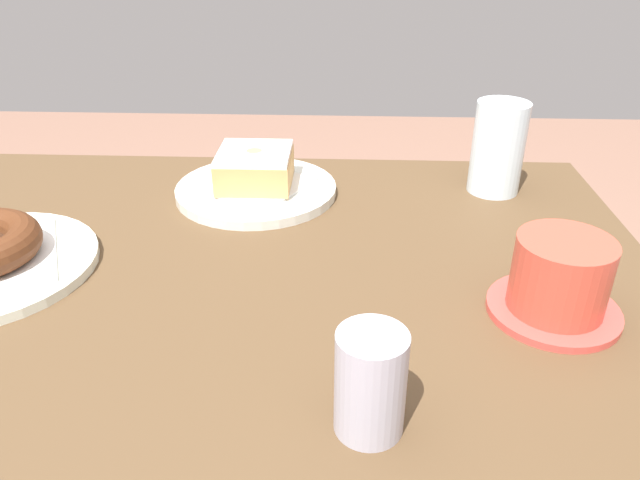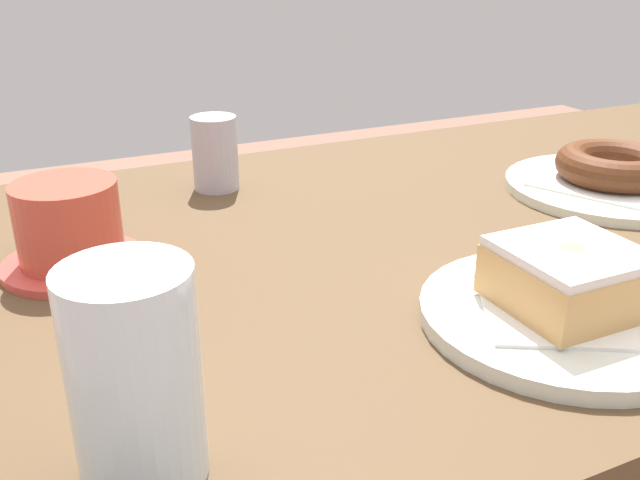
{
  "view_description": "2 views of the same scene",
  "coord_description": "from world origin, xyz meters",
  "px_view_note": "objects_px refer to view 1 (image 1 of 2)",
  "views": [
    {
      "loc": [
        0.22,
        -0.53,
        1.09
      ],
      "look_at": [
        0.2,
        -0.01,
        0.81
      ],
      "focal_mm": 34.07,
      "sensor_mm": 36.0,
      "label": 1
    },
    {
      "loc": [
        0.46,
        0.53,
        1.02
      ],
      "look_at": [
        0.23,
        0.04,
        0.79
      ],
      "focal_mm": 39.62,
      "sensor_mm": 36.0,
      "label": 2
    }
  ],
  "objects_px": {
    "donut_glazed_square": "(255,167)",
    "water_glass": "(498,148)",
    "coffee_cup": "(559,279)",
    "plate_glazed_square": "(256,190)",
    "sugar_jar": "(370,383)"
  },
  "relations": [
    {
      "from": "donut_glazed_square",
      "to": "water_glass",
      "type": "distance_m",
      "value": 0.32
    },
    {
      "from": "plate_glazed_square",
      "to": "coffee_cup",
      "type": "height_order",
      "value": "coffee_cup"
    },
    {
      "from": "donut_glazed_square",
      "to": "water_glass",
      "type": "height_order",
      "value": "water_glass"
    },
    {
      "from": "plate_glazed_square",
      "to": "sugar_jar",
      "type": "distance_m",
      "value": 0.43
    },
    {
      "from": "plate_glazed_square",
      "to": "water_glass",
      "type": "bearing_deg",
      "value": 4.89
    },
    {
      "from": "donut_glazed_square",
      "to": "water_glass",
      "type": "relative_size",
      "value": 0.78
    },
    {
      "from": "coffee_cup",
      "to": "sugar_jar",
      "type": "relative_size",
      "value": 1.47
    },
    {
      "from": "plate_glazed_square",
      "to": "coffee_cup",
      "type": "xyz_separation_m",
      "value": [
        0.31,
        -0.25,
        0.03
      ]
    },
    {
      "from": "water_glass",
      "to": "sugar_jar",
      "type": "distance_m",
      "value": 0.46
    },
    {
      "from": "donut_glazed_square",
      "to": "coffee_cup",
      "type": "relative_size",
      "value": 0.77
    },
    {
      "from": "donut_glazed_square",
      "to": "sugar_jar",
      "type": "bearing_deg",
      "value": -71.25
    },
    {
      "from": "water_glass",
      "to": "sugar_jar",
      "type": "xyz_separation_m",
      "value": [
        -0.18,
        -0.43,
        -0.02
      ]
    },
    {
      "from": "water_glass",
      "to": "sugar_jar",
      "type": "height_order",
      "value": "water_glass"
    },
    {
      "from": "plate_glazed_square",
      "to": "sugar_jar",
      "type": "xyz_separation_m",
      "value": [
        0.14,
        -0.4,
        0.04
      ]
    },
    {
      "from": "coffee_cup",
      "to": "sugar_jar",
      "type": "xyz_separation_m",
      "value": [
        -0.18,
        -0.15,
        0.0
      ]
    }
  ]
}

